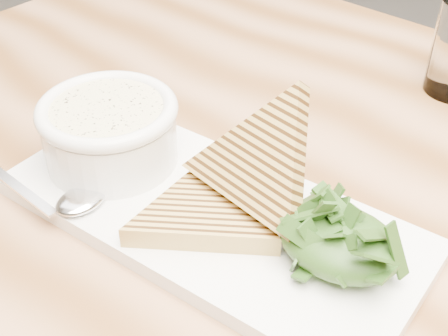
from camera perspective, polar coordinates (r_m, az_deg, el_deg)
The scene contains 12 objects.
table_top at distance 0.61m, azimuth 10.28°, elevation -5.27°, with size 1.27×0.85×0.04m, color #A5724B.
table_leg_bl at distance 1.35m, azimuth -5.99°, elevation 1.33°, with size 0.06×0.06×0.74m, color #A5724B.
platter at distance 0.57m, azimuth -1.21°, elevation -4.36°, with size 0.39×0.17×0.02m, color white.
soup_bowl at distance 0.61m, azimuth -10.33°, elevation 2.73°, with size 0.13×0.13×0.05m, color white.
soup at distance 0.60m, azimuth -10.65°, elevation 5.13°, with size 0.11×0.11×0.01m, color beige.
bowl_rim at distance 0.60m, azimuth -10.67°, elevation 5.29°, with size 0.13×0.13×0.01m, color white.
sandwich_flat at distance 0.54m, azimuth -1.80°, elevation -4.07°, with size 0.15×0.15×0.02m, color #B28D47, non-canonical shape.
sandwich_lean at distance 0.53m, azimuth 3.26°, elevation 0.38°, with size 0.15×0.15×0.08m, color #B28D47, non-canonical shape.
salad_base at distance 0.51m, azimuth 10.50°, elevation -6.66°, with size 0.10×0.08×0.04m, color black.
arugula_pile at distance 0.50m, azimuth 10.59°, elevation -6.06°, with size 0.11×0.10×0.05m, color #35601C, non-canonical shape.
spoon_bowl at distance 0.57m, azimuth -12.97°, elevation -2.89°, with size 0.04×0.05×0.01m, color silver.
spoon_handle at distance 0.61m, azimuth -18.58°, elevation -1.47°, with size 0.12×0.01×0.00m, color silver.
Camera 1 is at (0.02, -0.36, 1.16)m, focal length 50.00 mm.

